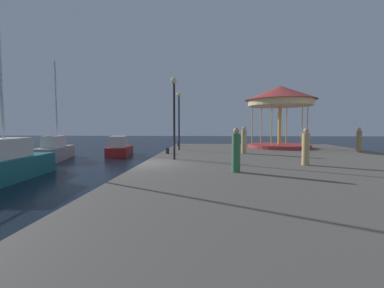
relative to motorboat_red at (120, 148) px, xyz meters
The scene contains 13 objects.
ground_plane 11.20m from the motorboat_red, 65.35° to the right, with size 120.00×120.00×0.00m, color black.
quay_dock 16.06m from the motorboat_red, 39.24° to the right, with size 15.55×29.55×0.80m, color #5B564F.
motorboat_red is the anchor object (origin of this frame).
sailboat_grey 5.21m from the motorboat_red, 145.17° to the right, with size 2.91×5.29×7.97m.
carousel 14.73m from the motorboat_red, ahead, with size 5.98×5.98×5.30m.
lamp_post_mid_promenade 11.10m from the motorboat_red, 54.82° to the right, with size 0.36×0.36×4.52m.
lamp_post_far_end 7.12m from the motorboat_red, 25.82° to the right, with size 0.36×0.36×4.48m.
bollard_center 7.71m from the motorboat_red, 46.95° to the right, with size 0.24×0.24×0.40m, color #2D2D33.
bollard_north 5.43m from the motorboat_red, 15.93° to the left, with size 0.24×0.24×0.40m, color #2D2D33.
person_mid_promenade 16.36m from the motorboat_red, 39.42° to the right, with size 0.34×0.34×1.76m.
person_by_the_water 11.67m from the motorboat_red, 26.14° to the right, with size 0.34×0.34×1.85m.
person_near_carousel 15.49m from the motorboat_red, 53.90° to the right, with size 0.34×0.34×1.79m.
person_far_corner 19.13m from the motorboat_red, 11.64° to the right, with size 0.34×0.34×1.77m.
Camera 1 is at (3.30, -12.75, 2.63)m, focal length 24.23 mm.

